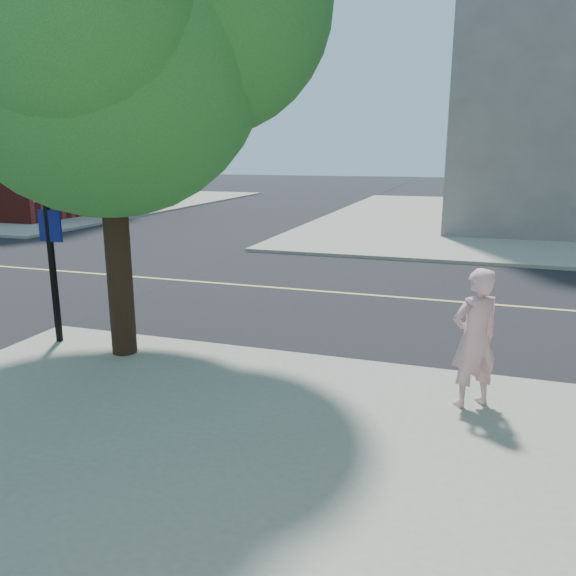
% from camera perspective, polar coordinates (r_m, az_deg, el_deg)
% --- Properties ---
extents(ground, '(140.00, 140.00, 0.00)m').
position_cam_1_polar(ground, '(10.73, -17.92, -4.73)').
color(ground, black).
rests_on(ground, ground).
extents(road_ew, '(140.00, 9.00, 0.01)m').
position_cam_1_polar(road_ew, '(14.45, -7.49, 0.49)').
color(road_ew, black).
rests_on(road_ew, ground).
extents(sidewalk_nw, '(26.00, 25.00, 0.12)m').
position_cam_1_polar(sidewalk_nw, '(41.72, -26.45, 7.80)').
color(sidewalk_nw, gray).
rests_on(sidewalk_nw, ground).
extents(man_on_phone, '(0.77, 0.73, 1.78)m').
position_cam_1_polar(man_on_phone, '(7.37, 18.34, -4.84)').
color(man_on_phone, '#DCA5A8').
rests_on(man_on_phone, sidewalk_se).
extents(street_tree, '(5.95, 5.41, 7.90)m').
position_cam_1_polar(street_tree, '(9.11, -17.64, 25.48)').
color(street_tree, black).
rests_on(street_tree, sidewalk_se).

